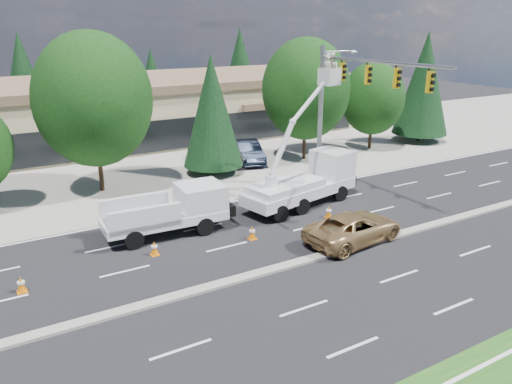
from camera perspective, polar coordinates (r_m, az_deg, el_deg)
ground at (r=21.83m, az=0.55°, el=-9.34°), size 140.00×140.00×0.00m
concrete_apron at (r=39.21m, az=-14.66°, el=2.87°), size 140.00×22.00×0.01m
road_median at (r=21.80m, az=0.55°, el=-9.20°), size 120.00×0.55×0.12m
strip_mall at (r=48.12m, az=-18.33°, el=8.83°), size 50.40×15.40×5.50m
tree_front_d at (r=32.58m, az=-18.10°, el=9.98°), size 7.21×7.21×10.00m
tree_front_e at (r=35.35m, az=-5.04°, el=9.21°), size 4.26×4.26×8.40m
tree_front_f at (r=39.27m, az=5.72°, el=11.60°), size 6.78×6.78×9.41m
tree_front_g at (r=43.88m, az=13.22°, el=10.36°), size 5.31×5.31×7.36m
tree_front_h at (r=48.07m, az=18.64°, el=11.67°), size 4.93×4.93×9.72m
tree_back_b at (r=59.05m, az=-25.08°, el=11.95°), size 4.85×4.85×9.56m
tree_back_c at (r=62.13m, az=-11.81°, el=12.55°), size 3.87×3.87×7.63m
tree_back_d at (r=66.86m, az=-1.83°, el=14.37°), size 5.03×5.03×9.91m
signal_mast at (r=31.17m, az=9.95°, el=10.63°), size 2.76×10.16×9.00m
utility_pickup at (r=25.91m, az=-9.43°, el=-2.57°), size 6.34×2.73×2.39m
bucket_truck at (r=29.73m, az=6.04°, el=2.10°), size 7.91×3.77×8.69m
traffic_cone_a at (r=22.40m, az=-25.26°, el=-9.53°), size 0.40×0.40×0.70m
traffic_cone_b at (r=23.84m, az=-11.53°, el=-6.30°), size 0.40×0.40×0.70m
traffic_cone_c at (r=25.04m, az=-0.43°, el=-4.67°), size 0.40×0.40×0.70m
traffic_cone_d at (r=28.03m, az=8.32°, el=-2.26°), size 0.40×0.40×0.70m
minivan at (r=25.07m, az=11.15°, el=-4.02°), size 5.56×3.02×1.48m
parked_car_east at (r=38.99m, az=-0.92°, el=4.64°), size 3.03×5.28×1.65m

